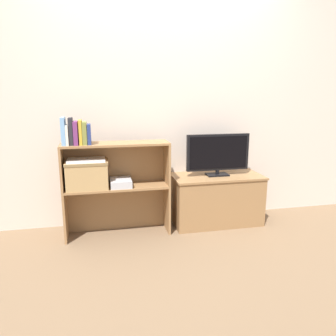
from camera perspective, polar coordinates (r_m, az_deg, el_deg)
The scene contains 16 objects.
ground_plane at distance 3.17m, azimuth 0.53°, elevation -11.59°, with size 16.00×16.00×0.00m, color brown.
wall_back at distance 3.34m, azimuth -1.21°, elevation 10.93°, with size 10.00×0.05×2.40m.
tv_stand at distance 3.42m, azimuth 8.40°, elevation -5.35°, with size 0.91×0.45×0.51m.
tv at distance 3.30m, azimuth 8.68°, elevation 2.52°, with size 0.64×0.14×0.42m.
bookshelf_lower_tier at distance 3.18m, azimuth -8.84°, elevation -5.89°, with size 0.97×0.27×0.48m.
bookshelf_upper_tier at distance 3.07m, azimuth -9.12°, elevation 1.84°, with size 0.97×0.27×0.40m.
book_skyblue at distance 2.95m, azimuth -17.75°, elevation 6.12°, with size 0.03×0.14×0.24m.
book_ivory at distance 2.95m, azimuth -17.11°, elevation 5.54°, with size 0.02×0.15×0.17m.
book_charcoal at distance 2.95m, azimuth -16.55°, elevation 6.14°, with size 0.03×0.13×0.23m.
book_plum at distance 2.94m, azimuth -15.77°, elevation 5.88°, with size 0.04×0.16×0.20m.
book_mustard at distance 2.94m, azimuth -15.01°, elevation 6.04°, with size 0.03×0.13×0.21m.
book_olive at distance 2.94m, azimuth -14.32°, elevation 5.91°, with size 0.04×0.14×0.20m.
book_navy at distance 2.94m, azimuth -13.57°, elevation 5.74°, with size 0.03×0.13×0.17m.
storage_basket_left at distance 3.02m, azimuth -13.92°, elevation -0.96°, with size 0.37×0.24×0.25m.
laptop at distance 3.00m, azimuth -14.05°, elevation 1.36°, with size 0.33×0.21×0.02m.
magazine_stack at distance 3.06m, azimuth -8.23°, elevation -2.53°, with size 0.19×0.23×0.07m.
Camera 1 is at (-0.64, -2.81, 1.32)m, focal length 35.00 mm.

